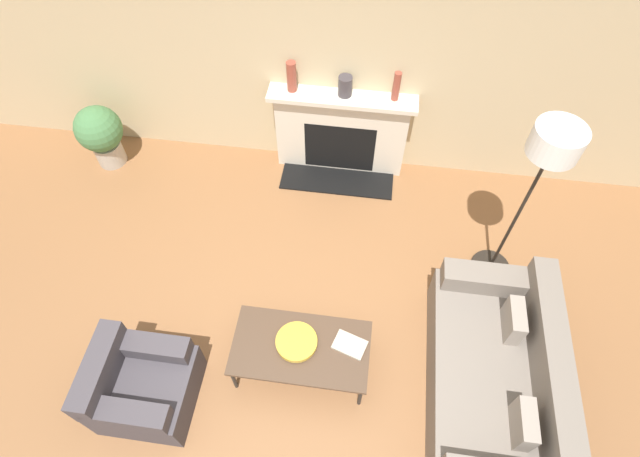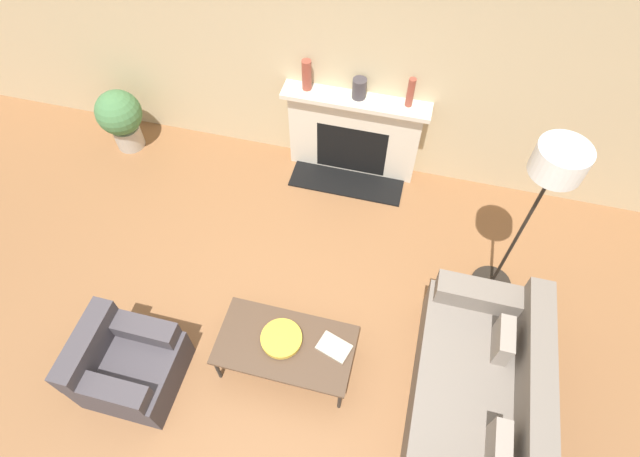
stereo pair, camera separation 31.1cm
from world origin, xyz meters
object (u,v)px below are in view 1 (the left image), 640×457
(bowl, at_px, (297,342))
(mantel_vase_left, at_px, (292,77))
(mantel_vase_center_left, at_px, (345,86))
(mantel_vase_center_right, at_px, (396,86))
(fireplace, at_px, (341,133))
(coffee_table, at_px, (301,348))
(couch, at_px, (497,379))
(armchair_near, at_px, (141,386))
(book, at_px, (350,345))
(floor_lamp, at_px, (546,162))
(potted_plant, at_px, (100,133))

(bowl, bearing_deg, mantel_vase_left, 99.84)
(mantel_vase_center_left, bearing_deg, mantel_vase_center_right, 0.00)
(fireplace, xyz_separation_m, mantel_vase_center_right, (0.53, 0.02, 0.68))
(coffee_table, distance_m, mantel_vase_center_left, 2.59)
(coffee_table, bearing_deg, mantel_vase_left, 100.59)
(fireplace, bearing_deg, mantel_vase_center_left, 37.48)
(couch, height_order, mantel_vase_center_right, mantel_vase_center_right)
(armchair_near, bearing_deg, fireplace, -24.18)
(coffee_table, distance_m, book, 0.41)
(fireplace, height_order, mantel_vase_left, mantel_vase_left)
(fireplace, height_order, book, fireplace)
(coffee_table, height_order, mantel_vase_left, mantel_vase_left)
(mantel_vase_center_left, bearing_deg, book, -82.30)
(armchair_near, relative_size, mantel_vase_left, 2.27)
(armchair_near, xyz_separation_m, mantel_vase_left, (0.79, 2.94, 0.90))
(mantel_vase_left, xyz_separation_m, mantel_vase_center_left, (0.54, 0.00, -0.06))
(floor_lamp, relative_size, mantel_vase_left, 5.69)
(bowl, height_order, floor_lamp, floor_lamp)
(fireplace, height_order, potted_plant, fireplace)
(fireplace, bearing_deg, couch, -57.66)
(armchair_near, distance_m, floor_lamp, 3.68)
(armchair_near, distance_m, mantel_vase_center_left, 3.34)
(floor_lamp, bearing_deg, potted_plant, 168.27)
(armchair_near, distance_m, mantel_vase_left, 3.18)
(fireplace, xyz_separation_m, couch, (1.57, -2.49, -0.19))
(armchair_near, xyz_separation_m, floor_lamp, (2.99, 1.72, 1.27))
(book, distance_m, floor_lamp, 2.12)
(floor_lamp, bearing_deg, fireplace, 144.31)
(couch, bearing_deg, mantel_vase_center_left, -148.15)
(book, bearing_deg, armchair_near, -144.60)
(bowl, relative_size, potted_plant, 0.46)
(couch, xyz_separation_m, potted_plant, (-4.24, 2.18, 0.13))
(book, height_order, mantel_vase_center_right, mantel_vase_center_right)
(mantel_vase_left, bearing_deg, mantel_vase_center_right, 0.00)
(coffee_table, xyz_separation_m, mantel_vase_left, (-0.46, 2.48, 0.82))
(bowl, bearing_deg, armchair_near, -158.17)
(mantel_vase_center_left, bearing_deg, floor_lamp, -36.36)
(couch, distance_m, mantel_vase_center_right, 2.85)
(armchair_near, distance_m, coffee_table, 1.34)
(potted_plant, bearing_deg, book, -34.75)
(mantel_vase_center_right, bearing_deg, floor_lamp, -46.67)
(mantel_vase_left, bearing_deg, armchair_near, -105.08)
(fireplace, height_order, mantel_vase_center_right, mantel_vase_center_right)
(mantel_vase_left, bearing_deg, mantel_vase_center_left, 0.00)
(coffee_table, distance_m, mantel_vase_center_right, 2.67)
(fireplace, relative_size, book, 5.01)
(mantel_vase_center_left, relative_size, potted_plant, 0.28)
(mantel_vase_center_right, xyz_separation_m, potted_plant, (-3.20, -0.32, -0.74))
(mantel_vase_center_left, bearing_deg, potted_plant, -173.30)
(couch, height_order, mantel_vase_left, mantel_vase_left)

